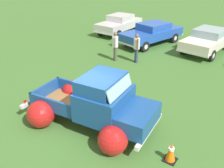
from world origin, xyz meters
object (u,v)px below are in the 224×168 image
at_px(show_car_1, 152,33).
at_px(lane_cone_1, 171,152).
at_px(show_car_0, 119,23).
at_px(lane_cone_0, 55,85).
at_px(vintage_pickup_truck, 98,107).
at_px(show_car_2, 208,40).
at_px(spectator_1, 115,45).
at_px(spectator_2, 137,46).

distance_m(show_car_1, lane_cone_1, 11.19).
distance_m(show_car_0, lane_cone_0, 10.17).
distance_m(vintage_pickup_truck, show_car_1, 9.96).
xyz_separation_m(show_car_2, lane_cone_0, (-3.90, -9.15, -0.47)).
height_order(show_car_2, lane_cone_0, show_car_2).
relative_size(show_car_2, spectator_1, 2.73).
bearing_deg(spectator_1, vintage_pickup_truck, -104.55).
distance_m(show_car_1, spectator_2, 3.71).
xyz_separation_m(vintage_pickup_truck, spectator_2, (-1.93, 5.95, 0.17)).
xyz_separation_m(lane_cone_0, lane_cone_1, (5.81, -1.09, 0.00)).
bearing_deg(lane_cone_1, lane_cone_0, 169.33).
xyz_separation_m(show_car_2, lane_cone_1, (1.91, -10.24, -0.47)).
bearing_deg(spectator_2, show_car_2, 13.58).
bearing_deg(vintage_pickup_truck, spectator_2, 101.89).
bearing_deg(spectator_2, show_car_1, 60.73).
xyz_separation_m(vintage_pickup_truck, spectator_1, (-3.08, 5.53, 0.18)).
height_order(show_car_2, spectator_2, spectator_2).
distance_m(show_car_1, show_car_2, 3.65).
height_order(show_car_1, lane_cone_0, show_car_1).
xyz_separation_m(show_car_1, spectator_1, (-0.28, -4.03, 0.15)).
height_order(show_car_1, spectator_2, spectator_2).
bearing_deg(lane_cone_0, spectator_2, 76.98).
relative_size(vintage_pickup_truck, lane_cone_0, 7.60).
bearing_deg(show_car_0, lane_cone_0, 18.55).
height_order(vintage_pickup_truck, show_car_0, vintage_pickup_truck).
xyz_separation_m(show_car_0, lane_cone_1, (8.87, -10.79, -0.47)).
xyz_separation_m(vintage_pickup_truck, lane_cone_1, (2.72, -0.16, -0.45)).
relative_size(show_car_0, lane_cone_0, 6.62).
distance_m(show_car_2, spectator_1, 5.99).
relative_size(vintage_pickup_truck, spectator_1, 2.91).
distance_m(show_car_2, lane_cone_1, 10.43).
relative_size(lane_cone_0, lane_cone_1, 1.00).
xyz_separation_m(show_car_1, spectator_2, (0.87, -3.60, 0.14)).
bearing_deg(spectator_1, show_car_2, 5.86).
xyz_separation_m(spectator_1, spectator_2, (1.15, 0.42, -0.01)).
bearing_deg(spectator_1, lane_cone_0, -133.84).
height_order(lane_cone_0, lane_cone_1, same).
height_order(show_car_1, show_car_2, same).
distance_m(vintage_pickup_truck, spectator_2, 6.26).
height_order(vintage_pickup_truck, spectator_1, vintage_pickup_truck).
bearing_deg(show_car_0, show_car_2, 86.57).
relative_size(show_car_1, lane_cone_0, 7.98).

